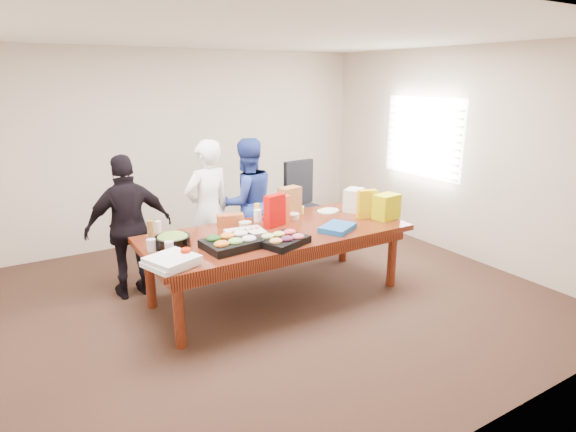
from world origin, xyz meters
TOP-DOWN VIEW (x-y plane):
  - floor at (0.00, 0.00)m, footprint 5.50×5.00m
  - ceiling at (0.00, 0.00)m, footprint 5.50×5.00m
  - wall_back at (0.00, 2.50)m, footprint 5.50×0.04m
  - wall_front at (0.00, -2.50)m, footprint 5.50×0.04m
  - wall_right at (2.75, 0.00)m, footprint 0.04×5.00m
  - window_panel at (2.72, 0.60)m, footprint 0.03×1.40m
  - window_blinds at (2.68, 0.60)m, footprint 0.04×1.36m
  - conference_table at (0.00, 0.00)m, footprint 2.80×1.20m
  - office_chair at (1.16, 1.16)m, footprint 0.65×0.65m
  - person_center at (-0.42, 0.86)m, footprint 0.67×0.52m
  - person_right at (0.17, 1.03)m, footprint 0.79×0.61m
  - person_left at (-1.32, 0.85)m, footprint 0.92×0.40m
  - veggie_tray at (-0.62, -0.22)m, footprint 0.55×0.45m
  - fruit_tray at (-0.16, -0.40)m, footprint 0.55×0.49m
  - sheet_cake at (-0.37, -0.01)m, footprint 0.41×0.32m
  - salad_bowl at (-1.09, 0.09)m, footprint 0.42×0.42m
  - chip_bag_blue at (0.56, -0.32)m, footprint 0.47×0.42m
  - chip_bag_red at (0.07, 0.15)m, footprint 0.26×0.15m
  - chip_bag_yellow at (1.13, -0.11)m, footprint 0.23×0.15m
  - chip_bag_orange at (0.20, 0.24)m, footprint 0.21×0.14m
  - mayo_jar at (-0.01, 0.41)m, footprint 0.10×0.10m
  - mustard_bottle at (0.02, 0.47)m, footprint 0.08×0.08m
  - dressing_bottle at (-1.21, 0.41)m, footprint 0.08×0.08m
  - ranch_bottle at (-1.12, 0.44)m, footprint 0.06×0.06m
  - banana_bunch at (0.52, 0.49)m, footprint 0.26×0.24m
  - bread_loaf at (-0.32, 0.47)m, footprint 0.31×0.20m
  - kraft_bag at (0.42, 0.43)m, footprint 0.28×0.20m
  - red_cup at (-1.11, -0.33)m, footprint 0.09×0.09m
  - clear_cup_a at (-1.17, -0.05)m, footprint 0.10×0.10m
  - clear_cup_b at (-1.30, 0.09)m, footprint 0.09×0.09m
  - pizza_box_lower at (-1.27, -0.36)m, footprint 0.47×0.47m
  - pizza_box_upper at (-1.25, -0.37)m, footprint 0.48×0.48m
  - plate_a at (0.88, 0.32)m, footprint 0.29×0.29m
  - plate_b at (0.95, 0.34)m, footprint 0.23×0.23m
  - dip_bowl_a at (0.38, 0.29)m, footprint 0.16×0.16m
  - dip_bowl_b at (-0.22, 0.30)m, footprint 0.17×0.17m
  - grocery_bag_white at (1.19, 0.19)m, footprint 0.31×0.29m
  - grocery_bag_yellow at (1.30, -0.26)m, footprint 0.31×0.23m

SIDE VIEW (x-z plane):
  - floor at x=0.00m, z-range -0.02..0.00m
  - conference_table at x=0.00m, z-range 0.00..0.75m
  - office_chair at x=1.16m, z-range 0.00..1.14m
  - plate_b at x=0.95m, z-range 0.75..0.76m
  - plate_a at x=0.88m, z-range 0.75..0.76m
  - pizza_box_lower at x=-1.27m, z-range 0.75..0.79m
  - dip_bowl_b at x=-0.22m, z-range 0.75..0.81m
  - chip_bag_blue at x=0.56m, z-range 0.75..0.81m
  - person_left at x=-1.32m, z-range 0.00..1.56m
  - dip_bowl_a at x=0.38m, z-range 0.75..0.81m
  - sheet_cake at x=-0.37m, z-range 0.75..0.82m
  - fruit_tray at x=-0.16m, z-range 0.75..0.82m
  - banana_bunch at x=0.52m, z-range 0.75..0.82m
  - veggie_tray at x=-0.62m, z-range 0.75..0.83m
  - person_right at x=0.17m, z-range 0.00..1.61m
  - salad_bowl at x=-1.09m, z-range 0.75..0.86m
  - clear_cup_a at x=-1.17m, z-range 0.75..0.86m
  - clear_cup_b at x=-1.30m, z-range 0.75..0.86m
  - bread_loaf at x=-0.32m, z-range 0.75..0.86m
  - red_cup at x=-1.11m, z-range 0.75..0.87m
  - pizza_box_upper at x=-1.25m, z-range 0.79..0.83m
  - mayo_jar at x=-0.01m, z-range 0.75..0.89m
  - person_center at x=-0.42m, z-range 0.00..1.65m
  - ranch_bottle at x=-1.12m, z-range 0.75..0.92m
  - mustard_bottle at x=0.02m, z-range 0.75..0.94m
  - dressing_bottle at x=-1.21m, z-range 0.75..0.95m
  - grocery_bag_white at x=1.19m, z-range 0.75..1.02m
  - grocery_bag_yellow at x=1.30m, z-range 0.75..1.03m
  - chip_bag_orange at x=0.20m, z-range 0.75..1.05m
  - chip_bag_yellow at x=1.13m, z-range 0.75..1.08m
  - kraft_bag at x=0.42m, z-range 0.75..1.09m
  - chip_bag_red at x=0.07m, z-range 0.75..1.10m
  - wall_back at x=0.00m, z-range 0.00..2.70m
  - wall_front at x=0.00m, z-range 0.00..2.70m
  - wall_right at x=2.75m, z-range 0.00..2.70m
  - window_panel at x=2.72m, z-range 0.95..2.05m
  - window_blinds at x=2.68m, z-range 1.00..2.00m
  - ceiling at x=0.00m, z-range 2.70..2.72m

